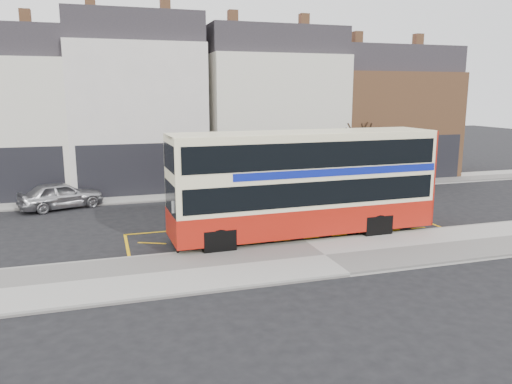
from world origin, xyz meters
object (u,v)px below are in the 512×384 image
object	(u,v)px
car_silver	(61,195)
double_decker_bus	(305,183)
bus_stop_post	(178,209)
car_white	(390,177)
car_grey	(220,190)
street_tree_right	(358,131)

from	to	relation	value
car_silver	double_decker_bus	bearing A→B (deg)	-150.40
bus_stop_post	car_white	distance (m)	17.78
car_silver	car_grey	size ratio (longest dim) A/B	1.02
bus_stop_post	car_grey	bearing A→B (deg)	67.91
car_grey	car_white	world-z (taller)	car_white
car_grey	car_white	xyz separation A→B (m)	(11.36, 0.63, 0.05)
bus_stop_post	car_white	size ratio (longest dim) A/B	0.54
double_decker_bus	car_white	distance (m)	12.83
bus_stop_post	street_tree_right	world-z (taller)	street_tree_right
bus_stop_post	car_grey	size ratio (longest dim) A/B	0.66
street_tree_right	car_grey	bearing A→B (deg)	-167.46
double_decker_bus	street_tree_right	size ratio (longest dim) A/B	2.12
bus_stop_post	double_decker_bus	bearing A→B (deg)	10.67
car_grey	street_tree_right	distance (m)	10.43
double_decker_bus	street_tree_right	world-z (taller)	street_tree_right
car_silver	street_tree_right	size ratio (longest dim) A/B	0.80
car_grey	street_tree_right	bearing A→B (deg)	-95.81
double_decker_bus	car_grey	bearing A→B (deg)	101.65
street_tree_right	double_decker_bus	bearing A→B (deg)	-128.33
bus_stop_post	car_grey	world-z (taller)	bus_stop_post
car_grey	car_white	distance (m)	11.37
bus_stop_post	car_white	bearing A→B (deg)	32.63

